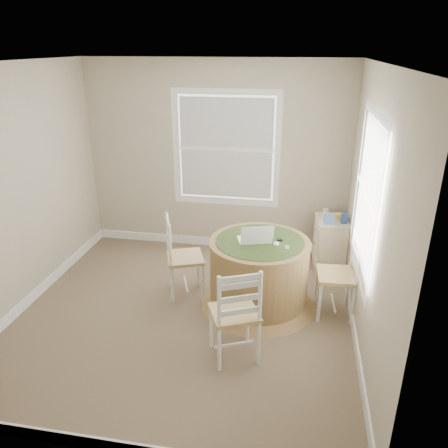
% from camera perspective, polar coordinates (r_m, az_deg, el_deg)
% --- Properties ---
extents(room, '(3.64, 3.64, 2.64)m').
position_cam_1_polar(room, '(4.43, -3.10, 3.32)').
color(room, '#775F4C').
rests_on(room, ground).
extents(round_table, '(1.28, 1.28, 0.79)m').
position_cam_1_polar(round_table, '(4.87, 4.58, -6.09)').
color(round_table, olive).
rests_on(round_table, ground).
extents(chair_left, '(0.52, 0.54, 0.95)m').
position_cam_1_polar(chair_left, '(5.06, -5.12, -4.35)').
color(chair_left, white).
rests_on(chair_left, ground).
extents(chair_near, '(0.55, 0.54, 0.95)m').
position_cam_1_polar(chair_near, '(4.07, 1.36, -11.50)').
color(chair_near, white).
rests_on(chair_near, ground).
extents(chair_right, '(0.42, 0.44, 0.95)m').
position_cam_1_polar(chair_right, '(4.83, 14.48, -6.44)').
color(chair_right, white).
rests_on(chair_right, ground).
extents(laptop, '(0.42, 0.39, 0.24)m').
position_cam_1_polar(laptop, '(4.68, 4.05, -1.96)').
color(laptop, white).
rests_on(laptop, round_table).
extents(mouse, '(0.07, 0.10, 0.03)m').
position_cam_1_polar(mouse, '(4.65, 6.86, -2.57)').
color(mouse, white).
rests_on(mouse, round_table).
extents(phone, '(0.05, 0.09, 0.02)m').
position_cam_1_polar(phone, '(4.59, 8.25, -3.07)').
color(phone, '#B7BABF').
rests_on(phone, round_table).
extents(keys, '(0.06, 0.05, 0.02)m').
position_cam_1_polar(keys, '(4.74, 7.28, -2.15)').
color(keys, black).
rests_on(keys, round_table).
extents(corner_chest, '(0.44, 0.56, 0.69)m').
position_cam_1_polar(corner_chest, '(5.84, 13.62, -2.52)').
color(corner_chest, '#F7E4B9').
rests_on(corner_chest, ground).
extents(tissue_box, '(0.13, 0.13, 0.10)m').
position_cam_1_polar(tissue_box, '(5.58, 13.61, 0.68)').
color(tissue_box, '#6086DC').
rests_on(tissue_box, corner_chest).
extents(box_yellow, '(0.16, 0.11, 0.06)m').
position_cam_1_polar(box_yellow, '(5.74, 14.50, 1.01)').
color(box_yellow, '#DABE4C').
rests_on(box_yellow, corner_chest).
extents(box_blue, '(0.09, 0.09, 0.12)m').
position_cam_1_polar(box_blue, '(5.62, 15.30, 0.79)').
color(box_blue, '#2D4B88').
rests_on(box_blue, corner_chest).
extents(cup_cream, '(0.07, 0.07, 0.09)m').
position_cam_1_polar(cup_cream, '(5.78, 13.21, 1.43)').
color(cup_cream, beige).
rests_on(cup_cream, corner_chest).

